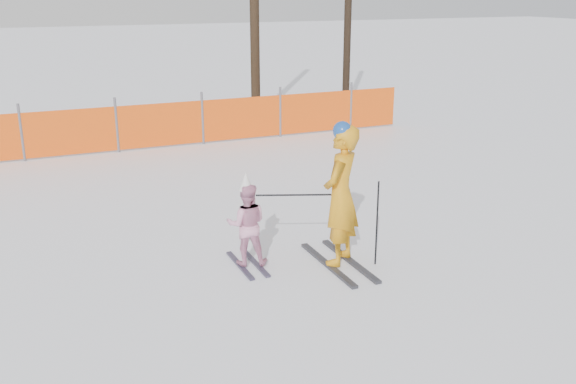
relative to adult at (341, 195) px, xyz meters
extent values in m
plane|color=white|center=(-0.60, -0.15, -0.98)|extent=(120.00, 120.00, 0.00)
cube|color=black|center=(-0.17, 0.00, -0.96)|extent=(0.09, 1.52, 0.04)
cube|color=black|center=(0.17, 0.00, -0.96)|extent=(0.09, 1.52, 0.04)
imported|color=orange|center=(0.00, 0.00, 0.00)|extent=(0.81, 0.79, 1.88)
sphere|color=#1A4693|center=(0.00, 0.00, 0.86)|extent=(0.25, 0.25, 0.25)
cube|color=black|center=(-1.26, 0.45, -0.97)|extent=(0.09, 0.97, 0.03)
cube|color=black|center=(-1.04, 0.45, -0.97)|extent=(0.09, 0.97, 0.03)
imported|color=pink|center=(-1.15, 0.45, -0.39)|extent=(0.65, 0.58, 1.12)
cone|color=silver|center=(-1.15, 0.45, 0.20)|extent=(0.19, 0.19, 0.24)
cylinder|color=black|center=(0.45, -0.20, -0.40)|extent=(0.02, 0.02, 1.17)
cylinder|color=black|center=(-0.58, 0.23, 0.01)|extent=(0.93, 0.39, 0.02)
cylinder|color=#595960|center=(-3.71, 7.52, -0.36)|extent=(0.06, 0.06, 1.25)
cylinder|color=#595960|center=(-1.71, 7.52, -0.36)|extent=(0.06, 0.06, 1.25)
cylinder|color=#595960|center=(0.29, 7.52, -0.36)|extent=(0.06, 0.06, 1.25)
cylinder|color=#595960|center=(2.29, 7.52, -0.36)|extent=(0.06, 0.06, 1.25)
cylinder|color=#595960|center=(4.29, 7.52, -0.36)|extent=(0.06, 0.06, 1.25)
cube|color=#F6530C|center=(-2.06, 7.52, -0.43)|extent=(15.30, 0.03, 1.00)
cylinder|color=black|center=(5.39, 9.84, 2.11)|extent=(0.21, 0.21, 6.18)
camera|label=1|loc=(-3.81, -7.07, 2.60)|focal=40.00mm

